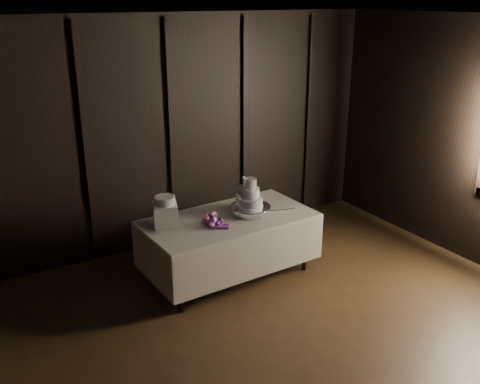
% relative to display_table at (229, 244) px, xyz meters
% --- Properties ---
extents(room, '(6.08, 7.08, 3.08)m').
position_rel_display_table_xyz_m(room, '(-0.15, -2.25, 1.08)').
color(room, black).
rests_on(room, ground).
extents(display_table, '(2.04, 1.13, 0.76)m').
position_rel_display_table_xyz_m(display_table, '(0.00, 0.00, 0.00)').
color(display_table, silver).
rests_on(display_table, ground).
extents(cake_stand, '(0.49, 0.49, 0.09)m').
position_rel_display_table_xyz_m(cake_stand, '(0.28, -0.02, 0.39)').
color(cake_stand, silver).
rests_on(cake_stand, display_table).
extents(wedding_cake, '(0.34, 0.29, 0.35)m').
position_rel_display_table_xyz_m(wedding_cake, '(0.25, -0.03, 0.57)').
color(wedding_cake, white).
rests_on(wedding_cake, cake_stand).
extents(bouquet, '(0.44, 0.47, 0.18)m').
position_rel_display_table_xyz_m(bouquet, '(-0.27, -0.09, 0.40)').
color(bouquet, '#ED648B').
rests_on(bouquet, display_table).
extents(box_pedestal, '(0.33, 0.33, 0.25)m').
position_rel_display_table_xyz_m(box_pedestal, '(-0.71, 0.17, 0.47)').
color(box_pedestal, white).
rests_on(box_pedestal, display_table).
extents(small_cake, '(0.27, 0.27, 0.09)m').
position_rel_display_table_xyz_m(small_cake, '(-0.71, 0.17, 0.64)').
color(small_cake, white).
rests_on(small_cake, box_pedestal).
extents(cake_knife, '(0.36, 0.15, 0.01)m').
position_rel_display_table_xyz_m(cake_knife, '(0.59, -0.10, 0.35)').
color(cake_knife, silver).
rests_on(cake_knife, display_table).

